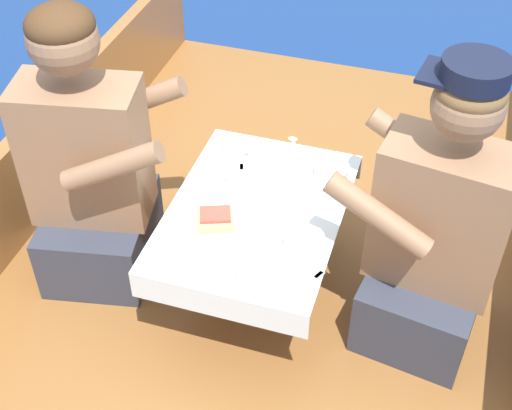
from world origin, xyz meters
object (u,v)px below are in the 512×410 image
person_starboard (436,236)px  coffee_cup_starboard (215,174)px  sandwich (215,219)px  coffee_cup_port (234,147)px  person_port (91,171)px

person_starboard → coffee_cup_starboard: 0.77m
person_starboard → sandwich: bearing=19.6°
person_starboard → coffee_cup_port: 0.79m
person_starboard → coffee_cup_starboard: person_starboard is taller
person_port → sandwich: person_port is taller
sandwich → coffee_cup_port: same height
sandwich → coffee_cup_starboard: (-0.08, 0.22, -0.00)m
person_port → sandwich: 0.49m
person_port → sandwich: (0.48, -0.08, -0.01)m
sandwich → coffee_cup_starboard: 0.24m
person_port → coffee_cup_starboard: person_port is taller
person_port → coffee_cup_starboard: (0.40, 0.14, -0.02)m
coffee_cup_port → coffee_cup_starboard: bearing=-95.4°
person_port → coffee_cup_starboard: size_ratio=10.60×
coffee_cup_port → coffee_cup_starboard: (-0.02, -0.16, -0.00)m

